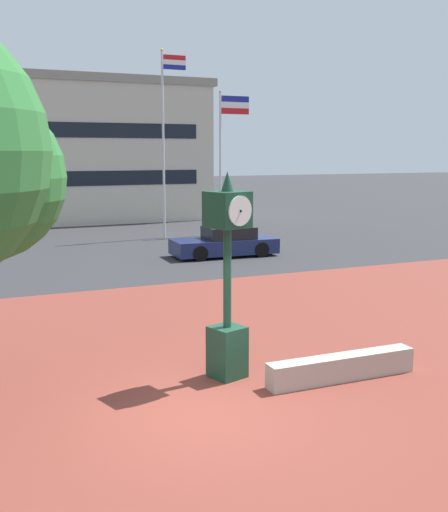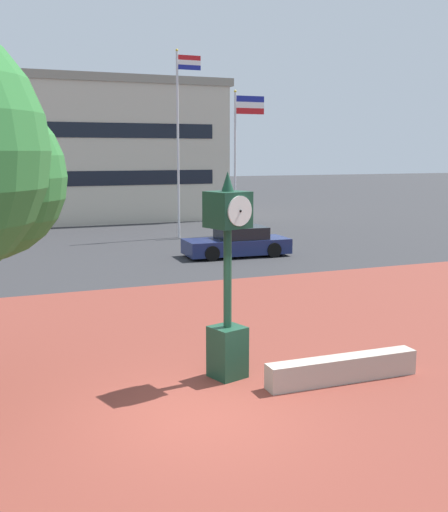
{
  "view_description": "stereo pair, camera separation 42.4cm",
  "coord_description": "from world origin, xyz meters",
  "px_view_note": "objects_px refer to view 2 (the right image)",
  "views": [
    {
      "loc": [
        -3.71,
        -9.41,
        4.46
      ],
      "look_at": [
        1.11,
        1.4,
        2.49
      ],
      "focal_mm": 43.84,
      "sensor_mm": 36.0,
      "label": 1
    },
    {
      "loc": [
        -3.32,
        -9.57,
        4.46
      ],
      "look_at": [
        1.11,
        1.4,
        2.49
      ],
      "focal_mm": 43.84,
      "sensor_mm": 36.0,
      "label": 2
    }
  ],
  "objects_px": {
    "flagpole_primary": "(179,134)",
    "flagpole_secondary": "(239,149)",
    "street_clock": "(228,282)",
    "civic_building": "(27,150)",
    "car_street_near": "(238,243)"
  },
  "relations": [
    {
      "from": "flagpole_primary",
      "to": "flagpole_secondary",
      "type": "distance_m",
      "value": 3.42
    },
    {
      "from": "street_clock",
      "to": "flagpole_primary",
      "type": "xyz_separation_m",
      "value": [
        5.59,
        20.17,
        3.42
      ]
    },
    {
      "from": "street_clock",
      "to": "flagpole_secondary",
      "type": "relative_size",
      "value": 0.53
    },
    {
      "from": "flagpole_secondary",
      "to": "flagpole_primary",
      "type": "bearing_deg",
      "value": -180.0
    },
    {
      "from": "street_clock",
      "to": "flagpole_primary",
      "type": "bearing_deg",
      "value": 57.67
    },
    {
      "from": "flagpole_primary",
      "to": "civic_building",
      "type": "height_order",
      "value": "flagpole_primary"
    },
    {
      "from": "street_clock",
      "to": "flagpole_secondary",
      "type": "bearing_deg",
      "value": 49.28
    },
    {
      "from": "car_street_near",
      "to": "flagpole_secondary",
      "type": "relative_size",
      "value": 0.59
    },
    {
      "from": "car_street_near",
      "to": "flagpole_secondary",
      "type": "bearing_deg",
      "value": -20.94
    },
    {
      "from": "street_clock",
      "to": "civic_building",
      "type": "relative_size",
      "value": 0.16
    },
    {
      "from": "car_street_near",
      "to": "civic_building",
      "type": "bearing_deg",
      "value": 23.34
    },
    {
      "from": "flagpole_secondary",
      "to": "civic_building",
      "type": "height_order",
      "value": "civic_building"
    },
    {
      "from": "street_clock",
      "to": "civic_building",
      "type": "distance_m",
      "value": 32.4
    },
    {
      "from": "street_clock",
      "to": "car_street_near",
      "type": "height_order",
      "value": "street_clock"
    },
    {
      "from": "street_clock",
      "to": "car_street_near",
      "type": "bearing_deg",
      "value": 49.17
    }
  ]
}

